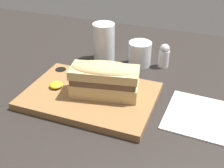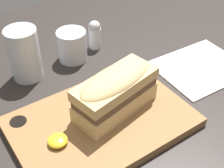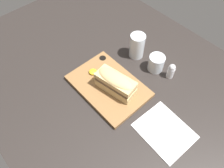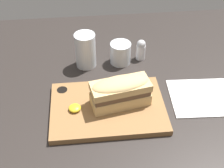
{
  "view_description": "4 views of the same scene",
  "coord_description": "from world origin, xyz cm",
  "px_view_note": "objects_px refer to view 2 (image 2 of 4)",
  "views": [
    {
      "loc": [
        22.76,
        -61.79,
        45.64
      ],
      "look_at": [
        1.54,
        -5.81,
        8.77
      ],
      "focal_mm": 45.0,
      "sensor_mm": 36.0,
      "label": 1
    },
    {
      "loc": [
        -28.13,
        -41.9,
        48.64
      ],
      "look_at": [
        -0.79,
        -2.14,
        9.07
      ],
      "focal_mm": 50.0,
      "sensor_mm": 36.0,
      "label": 2
    },
    {
      "loc": [
        38.14,
        -41.78,
        83.94
      ],
      "look_at": [
        -2.14,
        -5.28,
        8.07
      ],
      "focal_mm": 35.0,
      "sensor_mm": 36.0,
      "label": 3
    },
    {
      "loc": [
        -10.75,
        -71.98,
        71.22
      ],
      "look_at": [
        -3.52,
        -1.65,
        9.83
      ],
      "focal_mm": 50.0,
      "sensor_mm": 36.0,
      "label": 4
    }
  ],
  "objects_px": {
    "water_glass": "(25,57)",
    "wine_glass": "(72,47)",
    "serving_board": "(101,122)",
    "napkin": "(200,67)",
    "salt_shaker": "(95,34)",
    "sandwich": "(115,90)"
  },
  "relations": [
    {
      "from": "water_glass",
      "to": "wine_glass",
      "type": "xyz_separation_m",
      "value": [
        0.13,
        0.0,
        -0.02
      ]
    },
    {
      "from": "wine_glass",
      "to": "serving_board",
      "type": "bearing_deg",
      "value": -106.06
    },
    {
      "from": "wine_glass",
      "to": "napkin",
      "type": "bearing_deg",
      "value": -41.92
    },
    {
      "from": "water_glass",
      "to": "salt_shaker",
      "type": "xyz_separation_m",
      "value": [
        0.2,
        0.02,
        -0.01
      ]
    },
    {
      "from": "sandwich",
      "to": "serving_board",
      "type": "bearing_deg",
      "value": -169.78
    },
    {
      "from": "serving_board",
      "to": "napkin",
      "type": "height_order",
      "value": "serving_board"
    },
    {
      "from": "napkin",
      "to": "salt_shaker",
      "type": "height_order",
      "value": "salt_shaker"
    },
    {
      "from": "napkin",
      "to": "salt_shaker",
      "type": "bearing_deg",
      "value": 125.42
    },
    {
      "from": "wine_glass",
      "to": "salt_shaker",
      "type": "relative_size",
      "value": 1.0
    },
    {
      "from": "sandwich",
      "to": "wine_glass",
      "type": "relative_size",
      "value": 2.36
    },
    {
      "from": "water_glass",
      "to": "napkin",
      "type": "bearing_deg",
      "value": -30.19
    },
    {
      "from": "water_glass",
      "to": "salt_shaker",
      "type": "distance_m",
      "value": 0.2
    },
    {
      "from": "serving_board",
      "to": "wine_glass",
      "type": "xyz_separation_m",
      "value": [
        0.07,
        0.24,
        0.03
      ]
    },
    {
      "from": "serving_board",
      "to": "salt_shaker",
      "type": "height_order",
      "value": "salt_shaker"
    },
    {
      "from": "sandwich",
      "to": "salt_shaker",
      "type": "relative_size",
      "value": 2.37
    },
    {
      "from": "sandwich",
      "to": "napkin",
      "type": "xyz_separation_m",
      "value": [
        0.27,
        0.02,
        -0.07
      ]
    },
    {
      "from": "wine_glass",
      "to": "salt_shaker",
      "type": "height_order",
      "value": "same"
    },
    {
      "from": "serving_board",
      "to": "wine_glass",
      "type": "height_order",
      "value": "wine_glass"
    },
    {
      "from": "water_glass",
      "to": "wine_glass",
      "type": "relative_size",
      "value": 1.6
    },
    {
      "from": "wine_glass",
      "to": "water_glass",
      "type": "bearing_deg",
      "value": -178.17
    },
    {
      "from": "napkin",
      "to": "salt_shaker",
      "type": "xyz_separation_m",
      "value": [
        -0.17,
        0.23,
        0.04
      ]
    },
    {
      "from": "wine_glass",
      "to": "salt_shaker",
      "type": "distance_m",
      "value": 0.08
    }
  ]
}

